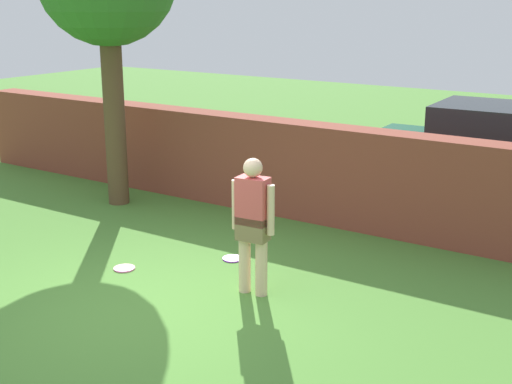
% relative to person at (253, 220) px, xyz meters
% --- Properties ---
extents(ground_plane, '(40.00, 40.00, 0.00)m').
position_rel_person_xyz_m(ground_plane, '(-0.83, -1.04, -0.90)').
color(ground_plane, '#4C8433').
extents(brick_wall, '(11.51, 0.50, 1.49)m').
position_rel_person_xyz_m(brick_wall, '(-2.33, 2.89, -0.15)').
color(brick_wall, brown).
rests_on(brick_wall, ground).
extents(person, '(0.54, 0.25, 1.62)m').
position_rel_person_xyz_m(person, '(0.00, 0.00, 0.00)').
color(person, beige).
rests_on(person, ground).
extents(car, '(4.26, 2.05, 1.72)m').
position_rel_person_xyz_m(car, '(1.49, 4.79, -0.04)').
color(car, '#0C4C2D').
rests_on(car, ground).
extents(frisbee_purple, '(0.27, 0.27, 0.02)m').
position_rel_person_xyz_m(frisbee_purple, '(-0.82, 0.75, -0.89)').
color(frisbee_purple, purple).
rests_on(frisbee_purple, ground).
extents(frisbee_pink, '(0.27, 0.27, 0.02)m').
position_rel_person_xyz_m(frisbee_pink, '(-1.78, -0.28, -0.89)').
color(frisbee_pink, pink).
rests_on(frisbee_pink, ground).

